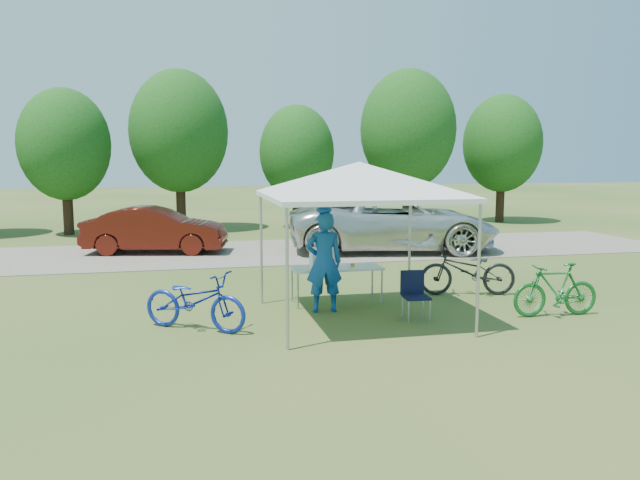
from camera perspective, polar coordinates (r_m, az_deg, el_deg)
The scene contains 14 objects.
ground at distance 11.02m, azimuth 3.49°, elevation -7.18°, with size 100.00×100.00×0.00m, color #2D5119.
gravel_strip at distance 18.68m, azimuth -3.26°, elevation -1.02°, with size 24.00×5.00×0.02m, color gray.
canopy at distance 10.65m, azimuth 3.61°, elevation 6.74°, with size 4.53×4.53×3.00m.
treeline at distance 24.44m, azimuth -6.33°, elevation 9.27°, with size 24.89×4.28×6.30m.
folding_table at distance 12.00m, azimuth 1.52°, elevation -2.67°, with size 1.73×0.72×0.71m.
folding_chair at distance 11.04m, azimuth 8.62°, elevation -4.61°, with size 0.45×0.47×0.84m.
cooler at distance 11.91m, azimuth 0.33°, elevation -1.62°, with size 0.52×0.35×0.37m.
ice_cream_cup at distance 12.02m, azimuth 3.00°, elevation -2.30°, with size 0.08×0.08×0.06m, color gold.
cyclist at distance 11.30m, azimuth 0.36°, elevation -2.03°, with size 0.67×0.44×1.84m, color #124696.
bike_blue at distance 10.39m, azimuth -11.36°, elevation -5.47°, with size 0.65×1.85×0.97m, color #112799.
bike_green at distance 11.82m, azimuth 20.74°, elevation -4.27°, with size 0.45×1.59×0.96m, color #156226.
bike_dark at distance 13.06m, azimuth 13.36°, elevation -2.73°, with size 0.68×1.95×1.02m, color black.
minivan at distance 18.71m, azimuth 6.66°, elevation 1.64°, with size 2.85×6.18×1.72m, color silver.
sedan at distance 18.83m, azimuth -14.81°, elevation 0.90°, with size 1.42×4.07×1.34m, color #4E140D.
Camera 1 is at (-2.95, -10.24, 2.81)m, focal length 35.00 mm.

